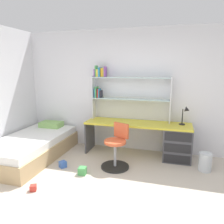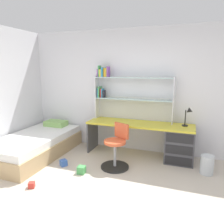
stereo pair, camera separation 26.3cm
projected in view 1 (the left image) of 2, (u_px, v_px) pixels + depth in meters
ground_plane at (104, 210)px, 2.83m from camera, size 6.05×5.49×0.02m
room_shell at (61, 95)px, 4.02m from camera, size 6.05×5.49×2.64m
desk at (166, 139)px, 4.38m from camera, size 2.16×0.60×0.70m
bookshelf_hutch at (121, 88)px, 4.62m from camera, size 1.68×0.22×1.16m
desk_lamp at (186, 113)px, 4.23m from camera, size 0.20×0.17×0.38m
swivel_chair at (116, 150)px, 3.98m from camera, size 0.52×0.52×0.81m
bed_platform at (32, 147)px, 4.45m from camera, size 1.11×2.08×0.56m
waste_bin at (205, 162)px, 3.86m from camera, size 0.23×0.23×0.33m
toy_block_red_0 at (33, 188)px, 3.25m from camera, size 0.12×0.12×0.09m
toy_block_blue_1 at (63, 164)px, 4.02m from camera, size 0.16×0.16×0.12m
toy_block_green_2 at (82, 171)px, 3.75m from camera, size 0.14×0.14×0.13m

